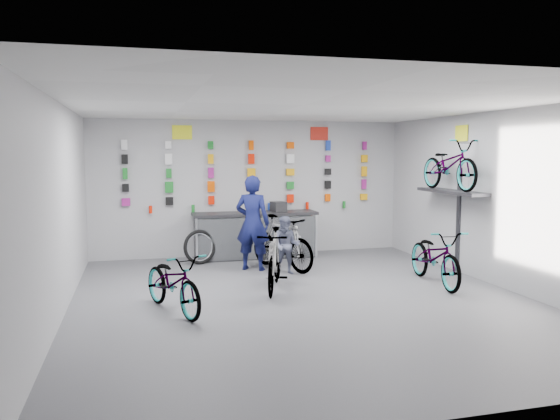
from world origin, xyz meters
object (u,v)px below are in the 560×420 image
object	(u,v)px
bike_right	(435,256)
clerk	(253,223)
bike_center	(274,260)
bike_service	(282,243)
counter	(255,236)
bike_left	(173,282)
customer	(286,245)

from	to	relation	value
bike_right	clerk	bearing A→B (deg)	150.38
bike_center	bike_service	xyz separation A→B (m)	(0.55, 1.56, 0.02)
counter	bike_left	xyz separation A→B (m)	(-1.99, -3.70, -0.05)
clerk	bike_center	bearing A→B (deg)	118.63
bike_service	customer	distance (m)	0.42
bike_left	bike_center	size ratio (longest dim) A/B	0.98
counter	bike_left	bearing A→B (deg)	-118.32
clerk	customer	xyz separation A→B (m)	(0.53, -0.54, -0.38)
bike_service	clerk	distance (m)	0.70
bike_left	bike_service	world-z (taller)	bike_service
counter	bike_service	xyz separation A→B (m)	(0.26, -1.30, 0.05)
bike_right	bike_service	world-z (taller)	bike_service
bike_left	bike_right	xyz separation A→B (m)	(4.52, 0.55, 0.05)
bike_left	customer	world-z (taller)	customer
customer	bike_service	bearing A→B (deg)	111.22
counter	bike_center	distance (m)	2.88
counter	bike_left	distance (m)	4.20
bike_center	clerk	bearing A→B (deg)	109.70
bike_left	bike_center	bearing A→B (deg)	4.60
bike_service	customer	bearing A→B (deg)	-120.42
counter	bike_service	size ratio (longest dim) A/B	1.52
bike_right	customer	bearing A→B (deg)	153.28
bike_center	bike_service	bearing A→B (deg)	89.82
bike_service	counter	bearing A→B (deg)	75.11
counter	customer	world-z (taller)	customer
bike_right	customer	xyz separation A→B (m)	(-2.30, 1.43, 0.06)
counter	bike_center	size ratio (longest dim) A/B	1.58
bike_left	bike_service	size ratio (longest dim) A/B	0.95
bike_left	customer	bearing A→B (deg)	20.13
bike_right	bike_service	xyz separation A→B (m)	(-2.27, 1.85, 0.04)
customer	bike_right	bearing A→B (deg)	-6.24
bike_center	bike_left	bearing A→B (deg)	-134.56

